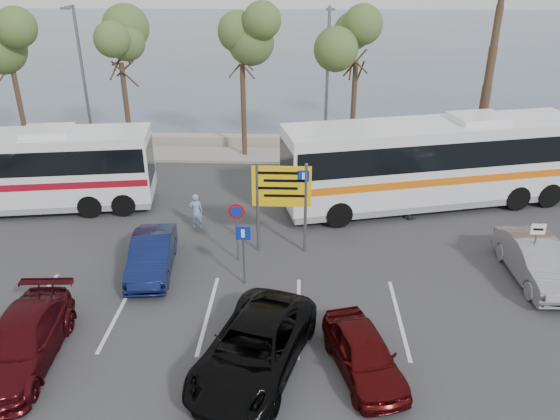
{
  "coord_description": "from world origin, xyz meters",
  "views": [
    {
      "loc": [
        1.7,
        -15.33,
        10.47
      ],
      "look_at": [
        0.95,
        3.0,
        1.84
      ],
      "focal_mm": 35.0,
      "sensor_mm": 36.0,
      "label": 1
    }
  ],
  "objects_px": {
    "direction_sign": "(282,193)",
    "car_red": "(364,353)",
    "coach_bus_left": "(13,174)",
    "car_silver_b": "(536,262)",
    "car_maroon": "(21,343)",
    "car_blue": "(152,255)",
    "pedestrian_near": "(196,211)",
    "street_lamp_right": "(327,78)",
    "coach_bus_right": "(431,166)",
    "pedestrian_far": "(409,196)",
    "street_lamp_left": "(83,76)",
    "suv_black": "(254,348)"
  },
  "relations": [
    {
      "from": "car_blue",
      "to": "pedestrian_far",
      "type": "height_order",
      "value": "pedestrian_far"
    },
    {
      "from": "street_lamp_left",
      "to": "car_blue",
      "type": "height_order",
      "value": "street_lamp_left"
    },
    {
      "from": "street_lamp_right",
      "to": "car_silver_b",
      "type": "relative_size",
      "value": 1.83
    },
    {
      "from": "car_maroon",
      "to": "pedestrian_far",
      "type": "xyz_separation_m",
      "value": [
        12.42,
        10.0,
        0.29
      ]
    },
    {
      "from": "car_red",
      "to": "coach_bus_left",
      "type": "bearing_deg",
      "value": 129.36
    },
    {
      "from": "car_blue",
      "to": "pedestrian_near",
      "type": "distance_m",
      "value": 3.64
    },
    {
      "from": "street_lamp_right",
      "to": "coach_bus_right",
      "type": "bearing_deg",
      "value": -52.06
    },
    {
      "from": "coach_bus_right",
      "to": "car_blue",
      "type": "height_order",
      "value": "coach_bus_right"
    },
    {
      "from": "suv_black",
      "to": "pedestrian_near",
      "type": "distance_m",
      "value": 9.06
    },
    {
      "from": "pedestrian_far",
      "to": "car_blue",
      "type": "bearing_deg",
      "value": 83.33
    },
    {
      "from": "car_blue",
      "to": "pedestrian_near",
      "type": "height_order",
      "value": "pedestrian_near"
    },
    {
      "from": "car_red",
      "to": "pedestrian_far",
      "type": "bearing_deg",
      "value": 57.75
    },
    {
      "from": "car_maroon",
      "to": "street_lamp_right",
      "type": "bearing_deg",
      "value": 58.47
    },
    {
      "from": "car_maroon",
      "to": "suv_black",
      "type": "height_order",
      "value": "suv_black"
    },
    {
      "from": "street_lamp_right",
      "to": "pedestrian_far",
      "type": "height_order",
      "value": "street_lamp_right"
    },
    {
      "from": "car_red",
      "to": "car_silver_b",
      "type": "relative_size",
      "value": 0.84
    },
    {
      "from": "street_lamp_left",
      "to": "pedestrian_far",
      "type": "relative_size",
      "value": 4.12
    },
    {
      "from": "car_maroon",
      "to": "suv_black",
      "type": "relative_size",
      "value": 0.92
    },
    {
      "from": "car_maroon",
      "to": "direction_sign",
      "type": "bearing_deg",
      "value": 40.06
    },
    {
      "from": "street_lamp_left",
      "to": "car_maroon",
      "type": "height_order",
      "value": "street_lamp_left"
    },
    {
      "from": "street_lamp_left",
      "to": "street_lamp_right",
      "type": "xyz_separation_m",
      "value": [
        13.0,
        0.0,
        0.0
      ]
    },
    {
      "from": "car_red",
      "to": "street_lamp_left",
      "type": "bearing_deg",
      "value": 112.46
    },
    {
      "from": "car_red",
      "to": "pedestrian_near",
      "type": "bearing_deg",
      "value": 109.82
    },
    {
      "from": "street_lamp_left",
      "to": "coach_bus_right",
      "type": "xyz_separation_m",
      "value": [
        17.5,
        -5.77,
        -2.69
      ]
    },
    {
      "from": "street_lamp_right",
      "to": "car_maroon",
      "type": "bearing_deg",
      "value": -117.87
    },
    {
      "from": "coach_bus_right",
      "to": "pedestrian_near",
      "type": "height_order",
      "value": "coach_bus_right"
    },
    {
      "from": "direction_sign",
      "to": "suv_black",
      "type": "height_order",
      "value": "direction_sign"
    },
    {
      "from": "direction_sign",
      "to": "coach_bus_left",
      "type": "relative_size",
      "value": 0.29
    },
    {
      "from": "car_blue",
      "to": "suv_black",
      "type": "height_order",
      "value": "suv_black"
    },
    {
      "from": "direction_sign",
      "to": "car_red",
      "type": "distance_m",
      "value": 7.37
    },
    {
      "from": "pedestrian_far",
      "to": "coach_bus_right",
      "type": "bearing_deg",
      "value": -74.01
    },
    {
      "from": "direction_sign",
      "to": "pedestrian_far",
      "type": "xyz_separation_m",
      "value": [
        5.42,
        3.3,
        -1.46
      ]
    },
    {
      "from": "street_lamp_right",
      "to": "suv_black",
      "type": "relative_size",
      "value": 1.56
    },
    {
      "from": "street_lamp_left",
      "to": "car_blue",
      "type": "bearing_deg",
      "value": -61.97
    },
    {
      "from": "car_silver_b",
      "to": "pedestrian_near",
      "type": "bearing_deg",
      "value": 161.85
    },
    {
      "from": "car_maroon",
      "to": "car_red",
      "type": "distance_m",
      "value": 9.5
    },
    {
      "from": "coach_bus_left",
      "to": "suv_black",
      "type": "distance_m",
      "value": 15.24
    },
    {
      "from": "street_lamp_left",
      "to": "car_blue",
      "type": "relative_size",
      "value": 1.99
    },
    {
      "from": "car_blue",
      "to": "car_silver_b",
      "type": "height_order",
      "value": "car_silver_b"
    },
    {
      "from": "street_lamp_left",
      "to": "car_red",
      "type": "xyz_separation_m",
      "value": [
        13.5,
        -17.02,
        -3.97
      ]
    },
    {
      "from": "coach_bus_right",
      "to": "car_silver_b",
      "type": "height_order",
      "value": "coach_bus_right"
    },
    {
      "from": "coach_bus_left",
      "to": "pedestrian_far",
      "type": "height_order",
      "value": "coach_bus_left"
    },
    {
      "from": "street_lamp_left",
      "to": "street_lamp_right",
      "type": "relative_size",
      "value": 1.0
    },
    {
      "from": "car_maroon",
      "to": "car_red",
      "type": "relative_size",
      "value": 1.28
    },
    {
      "from": "car_blue",
      "to": "street_lamp_right",
      "type": "bearing_deg",
      "value": 54.76
    },
    {
      "from": "suv_black",
      "to": "pedestrian_near",
      "type": "relative_size",
      "value": 3.33
    },
    {
      "from": "car_red",
      "to": "direction_sign",
      "type": "bearing_deg",
      "value": 94.48
    },
    {
      "from": "car_blue",
      "to": "car_silver_b",
      "type": "relative_size",
      "value": 0.92
    },
    {
      "from": "coach_bus_left",
      "to": "car_maroon",
      "type": "distance_m",
      "value": 11.21
    },
    {
      "from": "coach_bus_left",
      "to": "car_silver_b",
      "type": "distance_m",
      "value": 21.57
    }
  ]
}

